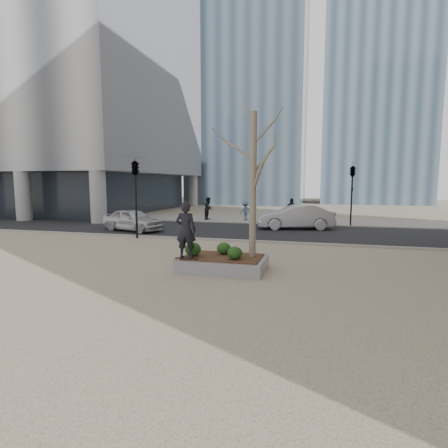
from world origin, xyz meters
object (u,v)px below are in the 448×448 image
(skateboarder, at_px, (186,230))
(planter, at_px, (223,264))
(skateboard, at_px, (186,259))
(police_car, at_px, (133,220))

(skateboarder, bearing_deg, planter, -148.90)
(skateboard, relative_size, skateboarder, 0.40)
(skateboard, bearing_deg, planter, 28.64)
(skateboard, distance_m, police_car, 11.38)
(skateboarder, height_order, police_car, skateboarder)
(skateboard, bearing_deg, police_car, 123.09)
(planter, relative_size, skateboard, 3.85)
(planter, height_order, skateboard, skateboard)
(planter, bearing_deg, skateboard, -145.80)
(planter, relative_size, skateboarder, 1.56)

